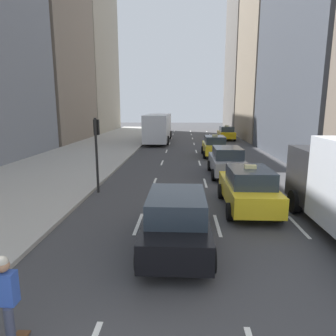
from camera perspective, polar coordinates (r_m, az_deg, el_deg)
The scene contains 11 objects.
sidewalk_left at distance 30.45m, azimuth -13.09°, elevation 3.64°, with size 8.00×66.00×0.15m, color #ADAAA3.
lane_markings at distance 25.36m, azimuth 5.67°, elevation 2.19°, with size 5.72×56.00×0.01m.
building_row_left at distance 38.35m, azimuth -23.11°, elevation 25.13°, with size 6.00×57.55×32.14m.
taxi_lead at distance 38.81m, azimuth 11.03°, elevation 6.55°, with size 2.02×4.40×1.87m.
taxi_second at distance 12.50m, azimuth 15.01°, elevation -3.72°, with size 2.02×4.40×1.87m.
taxi_third at distance 25.57m, azimuth 8.83°, elevation 4.17°, with size 2.02×4.40×1.87m.
sedan_black_near at distance 18.38m, azimuth 11.11°, elevation 1.29°, with size 2.02×4.43×1.75m.
sedan_silver_behind at distance 8.85m, azimuth 1.66°, elevation -9.78°, with size 2.02×4.46×1.70m.
city_bus at distance 36.21m, azimuth -1.82°, elevation 7.86°, with size 2.80×11.61×3.25m.
skateboarder at distance 6.00m, azimuth -28.38°, elevation -21.27°, with size 0.36×0.80×1.75m.
traffic_light_pole at distance 14.67m, azimuth -13.44°, elevation 4.66°, with size 0.24×0.42×3.60m.
Camera 1 is at (1.37, -2.00, 4.07)m, focal length 32.00 mm.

